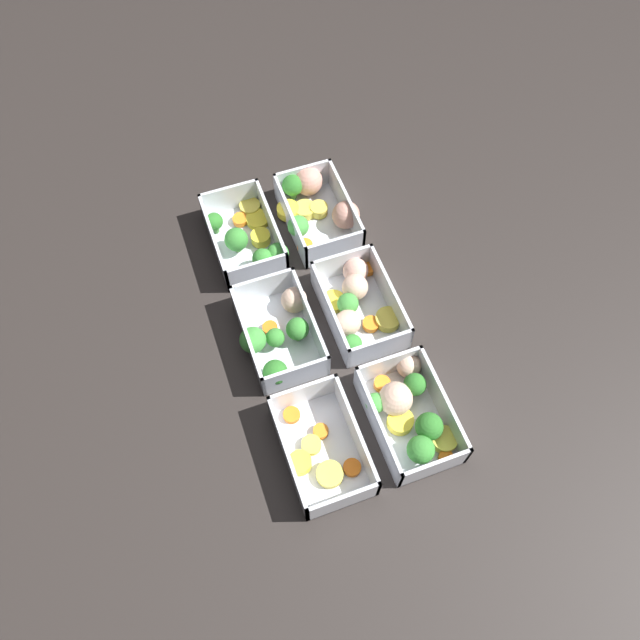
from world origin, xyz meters
name	(u,v)px	position (x,y,z in m)	size (l,w,h in m)	color
ground_plane	(320,326)	(0.00, 0.00, 0.00)	(4.00, 4.00, 0.00)	#282321
container_near_left	(409,411)	(-0.18, -0.07, 0.02)	(0.18, 0.11, 0.06)	silver
container_near_center	(357,303)	(0.01, -0.06, 0.02)	(0.17, 0.12, 0.06)	silver
container_near_right	(315,206)	(0.21, -0.07, 0.02)	(0.19, 0.14, 0.06)	silver
container_far_left	(321,449)	(-0.19, 0.07, 0.02)	(0.16, 0.11, 0.06)	silver
container_far_center	(279,333)	(0.00, 0.07, 0.02)	(0.17, 0.13, 0.06)	silver
container_far_right	(248,238)	(0.18, 0.06, 0.02)	(0.17, 0.11, 0.06)	silver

